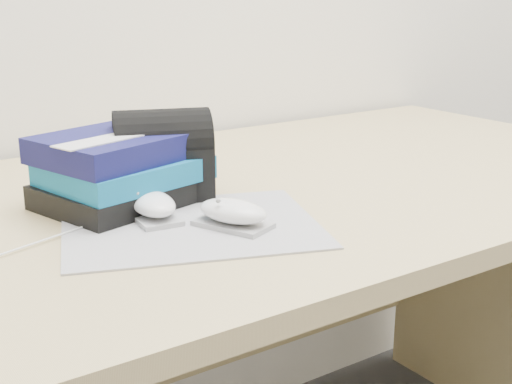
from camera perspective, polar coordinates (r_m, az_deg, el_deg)
desk at (r=1.27m, az=-2.55°, el=-9.13°), size 1.60×0.80×0.73m
mousepad at (r=0.95m, az=-5.23°, el=-2.72°), size 0.40×0.36×0.00m
mouse_rear at (r=0.98m, az=-8.29°, el=-1.08°), size 0.07×0.11×0.04m
mouse_front at (r=0.94m, az=-1.87°, el=-1.73°), size 0.09×0.11×0.04m
usb_cable at (r=0.91m, az=-18.17°, el=-4.22°), size 0.19×0.07×0.00m
book_stack at (r=1.05m, az=-10.77°, el=1.75°), size 0.25×0.22×0.11m
pouch at (r=1.07m, az=-7.47°, el=2.93°), size 0.17×0.14×0.13m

